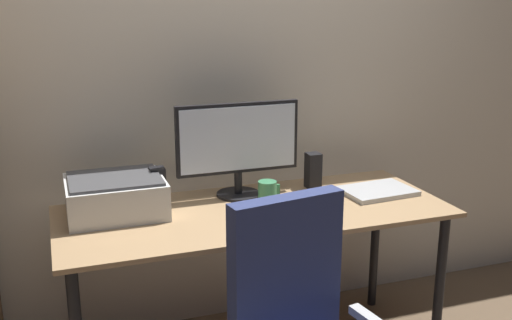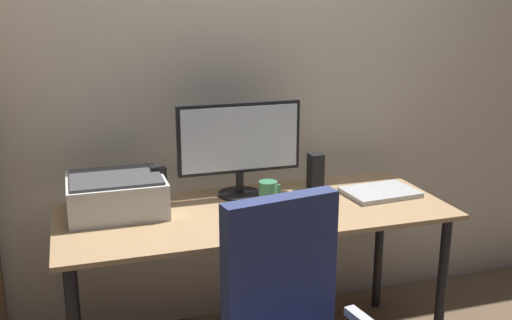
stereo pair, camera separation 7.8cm
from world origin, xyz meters
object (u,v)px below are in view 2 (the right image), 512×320
Objects in this scene: monitor at (240,143)px; speaker_right at (316,171)px; keyboard at (271,223)px; mouse at (315,217)px; desk at (255,227)px; speaker_left at (159,186)px; printer at (117,194)px; coffee_mug at (268,193)px; laptop at (380,192)px.

monitor reaches higher than speaker_right.
mouse is (0.19, 0.00, 0.01)m from keyboard.
desk is 5.76× the size of keyboard.
keyboard is 0.55m from speaker_left.
keyboard is 0.53m from speaker_right.
mouse is at bearing -45.40° from desk.
printer is at bearing -176.91° from speaker_right.
speaker_left is at bearing 160.41° from coffee_mug.
coffee_mug is at bearing -64.65° from monitor.
monitor is 5.89× the size of mouse.
mouse is at bearing -157.04° from laptop.
keyboard is (0.02, -0.40, -0.24)m from monitor.
monitor is 0.58m from printer.
speaker_right is at bearing 0.00° from speaker_left.
laptop is (0.41, 0.21, -0.01)m from mouse.
speaker_right is at bearing 27.77° from desk.
desk is 0.61m from printer.
coffee_mug is (0.07, 0.03, 0.14)m from desk.
laptop reaches higher than keyboard.
laptop is 0.31m from speaker_right.
coffee_mug is at bearing 23.07° from desk.
desk is at bearing -156.93° from coffee_mug.
monitor reaches higher than printer.
speaker_right reaches higher than laptop.
speaker_left is (-0.39, 0.39, 0.08)m from keyboard.
monitor is 1.95× the size of keyboard.
monitor is at bearing 92.95° from keyboard.
speaker_left is at bearing 153.45° from desk.
printer is (-0.57, 0.14, 0.16)m from desk.
printer reaches higher than keyboard.
laptop is 1.18m from printer.
printer is at bearing 170.18° from coffee_mug.
speaker_right is (0.16, 0.39, 0.07)m from mouse.
monitor is at bearing 92.81° from desk.
speaker_right is at bearing 48.39° from keyboard.
coffee_mug reaches higher than laptop.
coffee_mug is at bearing -19.59° from speaker_left.
monitor is at bearing 178.78° from speaker_right.
mouse is at bearing -23.98° from printer.
printer is at bearing 166.12° from desk.
mouse is at bearing -112.83° from speaker_right.
desk is 0.62m from laptop.
monitor is 0.40m from speaker_right.
speaker_left reaches higher than desk.
speaker_right is (-0.25, 0.18, 0.07)m from laptop.
monitor reaches higher than speaker_left.
speaker_left is 1.00× the size of speaker_right.
speaker_right is at bearing 60.63° from mouse.
keyboard is at bearing 173.55° from mouse.
coffee_mug is 0.64× the size of speaker_right.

